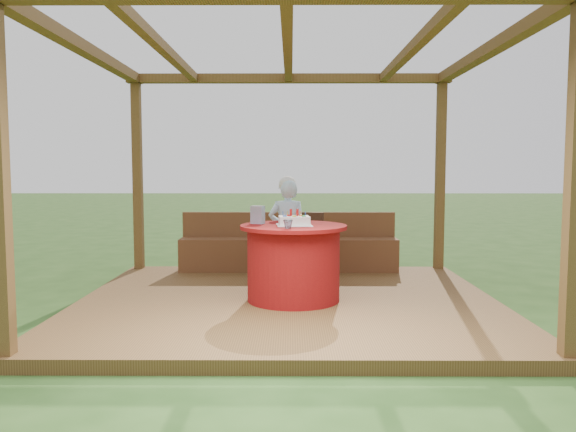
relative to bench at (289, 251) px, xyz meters
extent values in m
plane|color=#264918|center=(0.00, -1.72, -0.38)|extent=(60.00, 60.00, 0.00)
cube|color=brown|center=(0.00, -1.72, -0.32)|extent=(4.50, 4.00, 0.12)
cube|color=brown|center=(2.13, -3.60, 1.03)|extent=(0.12, 0.12, 2.60)
cube|color=brown|center=(-2.13, 0.16, 1.03)|extent=(0.12, 0.12, 2.60)
cube|color=brown|center=(2.13, 0.16, 1.03)|extent=(0.12, 0.12, 2.60)
cube|color=brown|center=(0.00, 0.16, 2.40)|extent=(4.50, 0.14, 0.12)
cube|color=brown|center=(-2.13, -1.72, 2.40)|extent=(0.14, 4.00, 0.12)
cube|color=brown|center=(2.13, -1.72, 2.40)|extent=(0.14, 4.00, 0.12)
cube|color=brown|center=(-1.30, -1.72, 2.40)|extent=(0.10, 3.70, 0.10)
cube|color=brown|center=(0.00, -1.72, 2.40)|extent=(0.10, 3.70, 0.10)
cube|color=brown|center=(1.30, -1.72, 2.40)|extent=(0.10, 3.70, 0.10)
cube|color=brown|center=(0.00, -0.02, -0.04)|extent=(3.00, 0.42, 0.45)
cube|color=brown|center=(0.00, 0.16, 0.36)|extent=(3.00, 0.06, 0.35)
cylinder|color=maroon|center=(0.06, -1.81, 0.12)|extent=(0.98, 0.98, 0.77)
cylinder|color=maroon|center=(0.06, -1.81, 0.53)|extent=(1.14, 1.14, 0.04)
cube|color=#3B2112|center=(0.20, -0.62, 0.13)|extent=(0.51, 0.51, 0.05)
cylinder|color=#3B2112|center=(0.00, -0.70, -0.07)|extent=(0.04, 0.04, 0.39)
cylinder|color=#3B2112|center=(0.29, -0.82, -0.07)|extent=(0.04, 0.04, 0.39)
cylinder|color=#3B2112|center=(0.12, -0.41, -0.07)|extent=(0.04, 0.04, 0.39)
cylinder|color=#3B2112|center=(0.41, -0.53, -0.07)|extent=(0.04, 0.04, 0.39)
cube|color=#3B2112|center=(0.27, -0.45, 0.35)|extent=(0.38, 0.19, 0.45)
imported|color=#ABE0FF|center=(-0.01, -0.91, 0.37)|extent=(0.47, 0.32, 1.28)
sphere|color=white|center=(-0.01, -0.91, 0.95)|extent=(0.21, 0.21, 0.21)
cube|color=white|center=(0.07, -1.84, 0.55)|extent=(0.39, 0.39, 0.01)
cube|color=white|center=(0.07, -1.84, 0.60)|extent=(0.34, 0.28, 0.09)
cylinder|color=red|center=(0.03, -1.80, 0.68)|extent=(0.03, 0.03, 0.08)
cylinder|color=red|center=(0.10, -1.80, 0.68)|extent=(0.03, 0.03, 0.08)
sphere|color=blue|center=(-0.03, -1.90, 0.66)|extent=(0.04, 0.04, 0.04)
sphere|color=yellow|center=(0.07, -1.91, 0.66)|extent=(0.04, 0.04, 0.04)
sphere|color=green|center=(0.17, -1.89, 0.66)|extent=(0.04, 0.04, 0.04)
sphere|color=red|center=(0.01, -1.82, 0.66)|extent=(0.04, 0.04, 0.04)
sphere|color=orange|center=(0.14, -1.81, 0.66)|extent=(0.04, 0.04, 0.04)
cube|color=#C17DB1|center=(-0.33, -1.67, 0.64)|extent=(0.16, 0.14, 0.20)
imported|color=white|center=(0.00, -2.18, 0.59)|extent=(0.13, 0.13, 0.09)
camera|label=1|loc=(0.04, -7.74, 1.14)|focal=35.00mm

